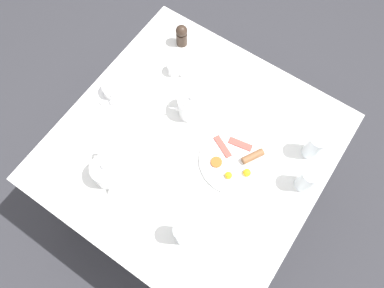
# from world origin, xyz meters

# --- Properties ---
(ground_plane) EXTENTS (8.00, 8.00, 0.00)m
(ground_plane) POSITION_xyz_m (0.00, 0.00, 0.00)
(ground_plane) COLOR #333338
(table) EXTENTS (1.05, 1.06, 0.70)m
(table) POSITION_xyz_m (0.00, 0.00, 0.64)
(table) COLOR white
(table) RESTS_ON ground_plane
(breakfast_plate) EXTENTS (0.28, 0.28, 0.04)m
(breakfast_plate) POSITION_xyz_m (0.18, 0.04, 0.71)
(breakfast_plate) COLOR white
(breakfast_plate) RESTS_ON table
(teapot_near) EXTENTS (0.15, 0.16, 0.13)m
(teapot_near) POSITION_xyz_m (-0.09, 0.13, 0.76)
(teapot_near) COLOR white
(teapot_near) RESTS_ON table
(teapot_far) EXTENTS (0.18, 0.12, 0.13)m
(teapot_far) POSITION_xyz_m (-0.20, -0.29, 0.76)
(teapot_far) COLOR white
(teapot_far) RESTS_ON table
(teacup_with_saucer_left) EXTENTS (0.16, 0.16, 0.06)m
(teacup_with_saucer_left) POSITION_xyz_m (-0.42, 0.02, 0.73)
(teacup_with_saucer_left) COLOR white
(teacup_with_saucer_left) RESTS_ON table
(water_glass_tall) EXTENTS (0.07, 0.07, 0.14)m
(water_glass_tall) POSITION_xyz_m (0.18, -0.32, 0.77)
(water_glass_tall) COLOR white
(water_glass_tall) RESTS_ON table
(water_glass_short) EXTENTS (0.07, 0.07, 0.13)m
(water_glass_short) POSITION_xyz_m (0.45, 0.11, 0.77)
(water_glass_short) COLOR white
(water_glass_short) RESTS_ON table
(wine_glass_spare) EXTENTS (0.07, 0.07, 0.14)m
(wine_glass_spare) POSITION_xyz_m (0.41, 0.24, 0.77)
(wine_glass_spare) COLOR white
(wine_glass_spare) RESTS_ON table
(creamer_jug) EXTENTS (0.08, 0.06, 0.05)m
(creamer_jug) POSITION_xyz_m (-0.26, 0.25, 0.73)
(creamer_jug) COLOR white
(creamer_jug) RESTS_ON table
(salt_grinder) EXTENTS (0.05, 0.05, 0.11)m
(salt_grinder) POSITION_xyz_m (-0.33, 0.40, 0.76)
(salt_grinder) COLOR #38281E
(salt_grinder) RESTS_ON table
(napkin_folded) EXTENTS (0.21, 0.21, 0.01)m
(napkin_folded) POSITION_xyz_m (-0.11, 0.38, 0.71)
(napkin_folded) COLOR white
(napkin_folded) RESTS_ON table
(fork_by_plate) EXTENTS (0.16, 0.07, 0.00)m
(fork_by_plate) POSITION_xyz_m (0.09, 0.30, 0.71)
(fork_by_plate) COLOR silver
(fork_by_plate) RESTS_ON table
(knife_by_plate) EXTENTS (0.01, 0.21, 0.00)m
(knife_by_plate) POSITION_xyz_m (0.37, -0.20, 0.71)
(knife_by_plate) COLOR silver
(knife_by_plate) RESTS_ON table
(spoon_for_tea) EXTENTS (0.11, 0.14, 0.00)m
(spoon_for_tea) POSITION_xyz_m (-0.05, -0.12, 0.71)
(spoon_for_tea) COLOR silver
(spoon_for_tea) RESTS_ON table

